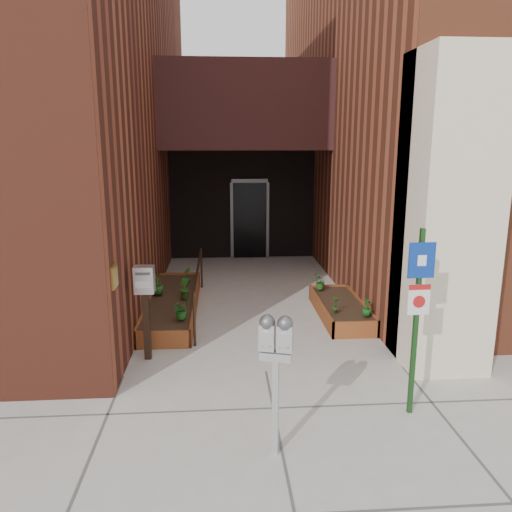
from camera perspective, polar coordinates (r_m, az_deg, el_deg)
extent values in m
plane|color=#9E9991|center=(7.28, 1.14, -13.09)|extent=(80.00, 80.00, 0.00)
cube|color=brown|center=(15.28, 22.84, 18.76)|extent=(8.00, 13.70, 10.00)
cube|color=beige|center=(7.48, 20.97, 4.45)|extent=(1.10, 1.20, 4.40)
cube|color=black|center=(12.55, -1.36, 16.61)|extent=(4.20, 2.00, 2.00)
cube|color=black|center=(14.03, -1.59, 5.99)|extent=(4.00, 0.30, 3.00)
cube|color=black|center=(13.92, -0.72, 4.08)|extent=(0.90, 0.06, 2.10)
cube|color=#B79338|center=(6.68, -15.91, -2.26)|extent=(0.04, 0.30, 0.30)
cube|color=brown|center=(8.09, -10.62, -9.41)|extent=(0.90, 0.04, 0.30)
cube|color=brown|center=(11.44, -8.67, -2.64)|extent=(0.90, 0.04, 0.30)
cube|color=brown|center=(9.80, -11.99, -5.45)|extent=(0.04, 3.60, 0.30)
cube|color=brown|center=(9.72, -6.94, -5.42)|extent=(0.04, 3.60, 0.30)
cube|color=black|center=(9.75, -9.47, -5.55)|extent=(0.82, 3.52, 0.26)
cube|color=brown|center=(8.51, 11.35, -8.29)|extent=(0.80, 0.04, 0.30)
cube|color=brown|center=(10.49, 8.26, -4.07)|extent=(0.80, 0.04, 0.30)
cube|color=brown|center=(9.41, 7.38, -6.05)|extent=(0.04, 2.20, 0.30)
cube|color=brown|center=(9.58, 11.86, -5.87)|extent=(0.04, 2.20, 0.30)
cube|color=black|center=(9.49, 9.63, -6.08)|extent=(0.72, 2.12, 0.26)
cylinder|color=black|center=(8.01, -7.07, -7.20)|extent=(0.04, 0.04, 0.90)
cylinder|color=black|center=(11.16, -6.24, -1.37)|extent=(0.04, 0.04, 0.90)
cylinder|color=black|center=(9.46, -6.65, -1.31)|extent=(0.04, 3.30, 0.04)
cube|color=#B0B1B3|center=(5.36, 2.22, -16.88)|extent=(0.08, 0.08, 1.06)
cube|color=#B0B1B3|center=(5.10, 2.28, -11.30)|extent=(0.34, 0.21, 0.08)
cube|color=#B0B1B3|center=(5.04, 1.28, -9.25)|extent=(0.18, 0.14, 0.27)
sphere|color=#59595B|center=(4.98, 1.29, -7.56)|extent=(0.16, 0.16, 0.16)
cube|color=white|center=(4.98, 1.16, -9.26)|extent=(0.09, 0.03, 0.05)
cube|color=#B21414|center=(5.01, 1.16, -10.16)|extent=(0.09, 0.03, 0.03)
cube|color=#B0B1B3|center=(5.01, 3.33, -9.40)|extent=(0.18, 0.14, 0.27)
sphere|color=#59595B|center=(4.96, 3.35, -7.70)|extent=(0.16, 0.16, 0.16)
cube|color=white|center=(4.96, 3.24, -9.41)|extent=(0.09, 0.03, 0.05)
cube|color=#B21414|center=(4.99, 3.22, -10.31)|extent=(0.09, 0.03, 0.03)
cube|color=#173C16|center=(6.12, 17.78, -7.42)|extent=(0.05, 0.05, 2.26)
cube|color=navy|center=(5.88, 18.41, -0.47)|extent=(0.31, 0.03, 0.41)
cube|color=white|center=(5.88, 18.43, -0.48)|extent=(0.10, 0.02, 0.12)
cube|color=white|center=(6.00, 18.10, -4.76)|extent=(0.26, 0.03, 0.36)
cube|color=#B21414|center=(5.95, 18.22, -3.41)|extent=(0.26, 0.02, 0.06)
cylinder|color=#B21414|center=(6.00, 18.14, -4.98)|extent=(0.14, 0.02, 0.14)
cube|color=black|center=(7.65, -12.38, -7.80)|extent=(0.10, 0.10, 1.05)
cube|color=silver|center=(7.44, -12.64, -2.64)|extent=(0.29, 0.22, 0.40)
cube|color=#59595B|center=(7.30, -12.83, -2.01)|extent=(0.21, 0.02, 0.04)
cube|color=white|center=(7.34, -12.77, -3.23)|extent=(0.23, 0.02, 0.10)
imported|color=#1C5D1A|center=(8.46, -8.54, -6.01)|extent=(0.42, 0.42, 0.33)
imported|color=#245117|center=(9.56, -8.25, -3.64)|extent=(0.28, 0.28, 0.37)
imported|color=#205719|center=(9.86, -11.19, -3.15)|extent=(0.32, 0.32, 0.40)
imported|color=#245317|center=(10.53, -7.83, -2.20)|extent=(0.24, 0.24, 0.33)
imported|color=#175119|center=(8.72, 12.56, -5.72)|extent=(0.23, 0.23, 0.30)
imported|color=#205017|center=(8.79, 9.08, -5.44)|extent=(0.22, 0.22, 0.30)
imported|color=#255A19|center=(10.08, 7.35, -2.94)|extent=(0.38, 0.38, 0.31)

